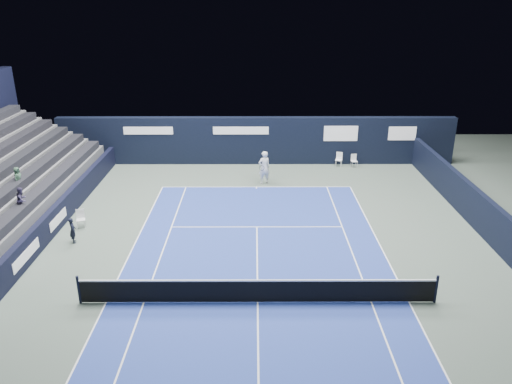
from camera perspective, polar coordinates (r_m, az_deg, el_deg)
ground at (r=20.16m, az=0.16°, el=-9.36°), size 48.00×48.00×0.00m
court_surface at (r=18.46m, az=0.19°, el=-12.50°), size 10.97×23.77×0.01m
enclosure_wall_right at (r=25.62m, az=24.32°, el=-2.20°), size 0.30×22.00×1.80m
folding_chair_back_a at (r=33.18m, az=9.49°, el=3.99°), size 0.51×0.53×0.91m
folding_chair_back_b at (r=33.18m, az=11.13°, el=3.65°), size 0.42×0.41×0.85m
line_judge_chair at (r=25.31m, az=-19.42°, el=-2.74°), size 0.48×0.47×0.89m
line_judge at (r=23.81m, az=-20.22°, el=-4.12°), size 0.44×0.51×1.19m
court_markings at (r=18.46m, az=0.19°, el=-12.49°), size 11.03×23.83×0.00m
tennis_net at (r=18.19m, az=0.19°, el=-11.18°), size 12.90×0.10×1.10m
back_sponsor_wall at (r=33.03m, az=0.03°, el=5.92°), size 26.00×0.63×3.10m
side_barrier_left at (r=25.23m, az=-22.04°, el=-2.94°), size 0.33×22.00×1.20m
tennis_player at (r=29.37m, az=0.93°, el=2.82°), size 0.86×0.98×1.99m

